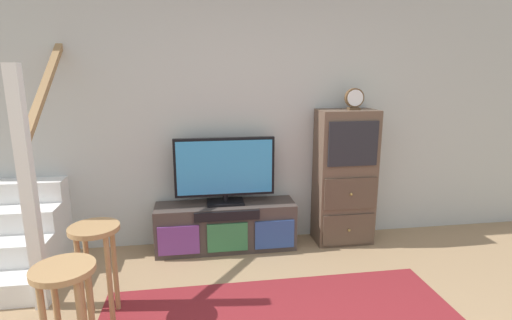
# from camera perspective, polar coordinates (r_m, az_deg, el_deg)

# --- Properties ---
(back_wall) EXTENTS (6.40, 0.12, 2.70)m
(back_wall) POSITION_cam_1_polar(r_m,az_deg,el_deg) (3.98, -0.63, 7.14)
(back_wall) COLOR #B2B7B2
(back_wall) RESTS_ON ground_plane
(media_console) EXTENTS (1.37, 0.38, 0.47)m
(media_console) POSITION_cam_1_polar(r_m,az_deg,el_deg) (3.96, -4.40, -9.62)
(media_console) COLOR #423833
(media_console) RESTS_ON ground_plane
(television) EXTENTS (0.97, 0.22, 0.66)m
(television) POSITION_cam_1_polar(r_m,az_deg,el_deg) (3.80, -4.57, -1.34)
(television) COLOR black
(television) RESTS_ON media_console
(side_cabinet) EXTENTS (0.58, 0.38, 1.37)m
(side_cabinet) POSITION_cam_1_polar(r_m,az_deg,el_deg) (4.09, 12.78, -2.50)
(side_cabinet) COLOR brown
(side_cabinet) RESTS_ON ground_plane
(desk_clock) EXTENTS (0.19, 0.08, 0.21)m
(desk_clock) POSITION_cam_1_polar(r_m,az_deg,el_deg) (3.97, 14.13, 8.61)
(desk_clock) COLOR #4C3823
(desk_clock) RESTS_ON side_cabinet
(staircase) EXTENTS (1.00, 1.36, 2.20)m
(staircase) POSITION_cam_1_polar(r_m,az_deg,el_deg) (4.26, -31.65, -7.99)
(staircase) COLOR white
(staircase) RESTS_ON ground_plane
(bar_stool_near) EXTENTS (0.34, 0.34, 0.71)m
(bar_stool_near) POSITION_cam_1_polar(r_m,az_deg,el_deg) (2.52, -25.92, -17.50)
(bar_stool_near) COLOR #A37A4C
(bar_stool_near) RESTS_ON ground_plane
(bar_stool_far) EXTENTS (0.34, 0.34, 0.71)m
(bar_stool_far) POSITION_cam_1_polar(r_m,az_deg,el_deg) (2.99, -22.26, -12.15)
(bar_stool_far) COLOR #A37A4C
(bar_stool_far) RESTS_ON ground_plane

